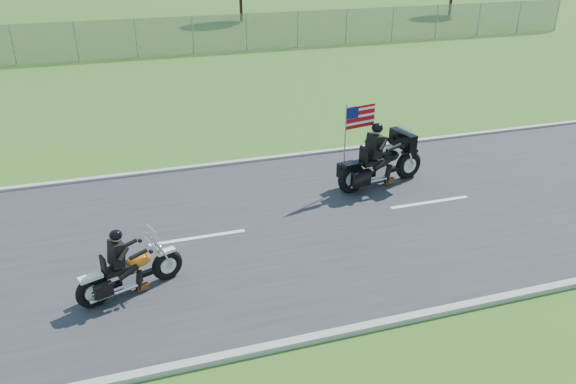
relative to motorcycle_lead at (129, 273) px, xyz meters
name	(u,v)px	position (x,y,z in m)	size (l,w,h in m)	color
ground	(281,226)	(3.56, 1.67, -0.47)	(420.00, 420.00, 0.00)	#31541A
road	(281,226)	(3.56, 1.67, -0.45)	(120.00, 8.00, 0.04)	#28282B
curb_north	(242,162)	(3.56, 5.72, -0.42)	(120.00, 0.18, 0.12)	#9E9B93
curb_south	(347,331)	(3.56, -2.38, -0.42)	(120.00, 0.18, 0.12)	#9E9B93
fence	(76,41)	(-1.44, 21.67, 0.53)	(60.00, 0.03, 2.00)	gray
motorcycle_lead	(129,273)	(0.00, 0.00, 0.00)	(2.10, 1.02, 1.47)	black
motorcycle_follow	(381,165)	(6.81, 3.07, 0.16)	(2.74, 1.13, 2.30)	black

